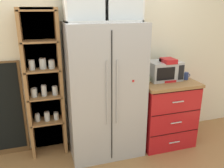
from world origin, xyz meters
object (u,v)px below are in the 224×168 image
(coffee_maker, at_px, (167,69))
(bottle_amber, at_px, (167,72))
(bottle_clear, at_px, (165,72))
(mug_navy, at_px, (185,76))
(microwave, at_px, (164,70))
(mug_sage, at_px, (147,80))
(refrigerator, at_px, (105,91))
(chalkboard_menu, at_px, (0,110))

(coffee_maker, relative_size, bottle_amber, 1.12)
(bottle_amber, relative_size, bottle_clear, 1.09)
(mug_navy, bearing_deg, microwave, 164.50)
(bottle_clear, bearing_deg, mug_sage, -163.86)
(refrigerator, xyz_separation_m, chalkboard_menu, (-1.31, 0.29, -0.22))
(coffee_maker, bearing_deg, microwave, 113.08)
(mug_navy, xyz_separation_m, mug_sage, (-0.59, -0.00, -0.01))
(refrigerator, distance_m, microwave, 0.89)
(mug_navy, bearing_deg, chalkboard_menu, 172.31)
(bottle_amber, bearing_deg, microwave, 107.61)
(coffee_maker, bearing_deg, mug_navy, -8.25)
(mug_sage, xyz_separation_m, chalkboard_menu, (-1.88, 0.33, -0.34))
(refrigerator, distance_m, mug_navy, 1.17)
(mug_sage, distance_m, bottle_clear, 0.33)
(bottle_amber, height_order, chalkboard_menu, chalkboard_menu)
(refrigerator, distance_m, bottle_amber, 0.90)
(refrigerator, distance_m, bottle_clear, 0.90)
(coffee_maker, bearing_deg, chalkboard_menu, 172.38)
(mug_navy, relative_size, mug_sage, 0.97)
(mug_navy, bearing_deg, bottle_amber, 174.66)
(mug_sage, relative_size, chalkboard_menu, 0.10)
(refrigerator, bearing_deg, mug_navy, -2.16)
(refrigerator, xyz_separation_m, bottle_amber, (0.88, -0.02, 0.19))
(coffee_maker, distance_m, bottle_amber, 0.04)
(chalkboard_menu, bearing_deg, mug_sage, -10.07)
(bottle_amber, xyz_separation_m, chalkboard_menu, (-2.19, 0.31, -0.41))
(mug_navy, distance_m, bottle_clear, 0.30)
(mug_sage, distance_m, bottle_amber, 0.32)
(coffee_maker, relative_size, bottle_clear, 1.23)
(microwave, height_order, bottle_amber, bottle_amber)
(coffee_maker, xyz_separation_m, mug_sage, (-0.31, -0.04, -0.11))
(chalkboard_menu, bearing_deg, microwave, -6.59)
(microwave, relative_size, chalkboard_menu, 0.35)
(mug_sage, height_order, bottle_clear, bottle_clear)
(bottle_amber, bearing_deg, mug_sage, -175.18)
(bottle_amber, distance_m, bottle_clear, 0.06)
(microwave, relative_size, bottle_clear, 1.74)
(mug_sage, relative_size, bottle_clear, 0.48)
(microwave, distance_m, bottle_clear, 0.03)
(mug_navy, relative_size, bottle_clear, 0.47)
(mug_navy, bearing_deg, refrigerator, 177.84)
(mug_navy, height_order, bottle_amber, bottle_amber)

